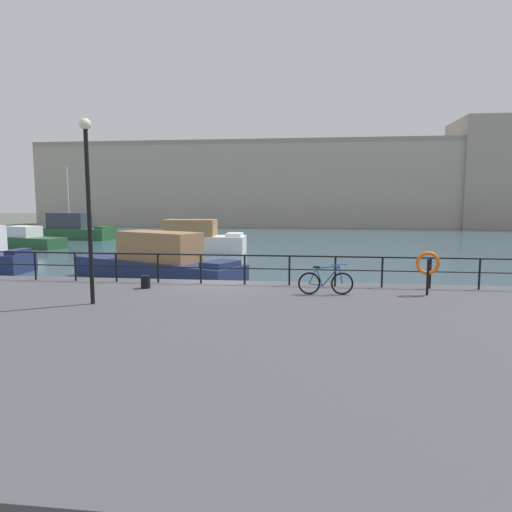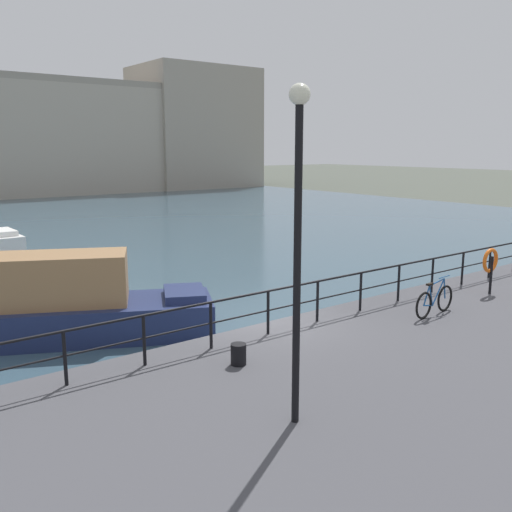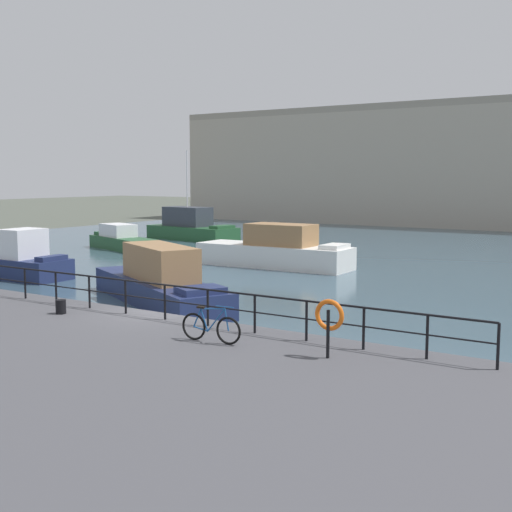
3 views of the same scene
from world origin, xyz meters
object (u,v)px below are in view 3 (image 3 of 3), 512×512
object	(u,v)px
moored_cabin_cruiser	(23,261)
moored_red_daysailer	(276,251)
moored_harbor_tender	(160,282)
parked_bicycle	(211,327)
moored_green_narrowboat	(191,227)
life_ring_stand	(329,317)
mooring_bollard	(61,307)
moored_blue_motorboat	(121,240)

from	to	relation	value
moored_cabin_cruiser	moored_red_daysailer	distance (m)	13.76
moored_red_daysailer	moored_harbor_tender	size ratio (longest dim) A/B	0.97
moored_harbor_tender	parked_bicycle	distance (m)	10.63
moored_green_narrowboat	moored_harbor_tender	xyz separation A→B (m)	(16.78, -22.97, -0.12)
moored_green_narrowboat	moored_harbor_tender	size ratio (longest dim) A/B	0.89
life_ring_stand	moored_red_daysailer	bearing A→B (deg)	124.69
moored_cabin_cruiser	life_ring_stand	size ratio (longest dim) A/B	3.72
moored_red_daysailer	mooring_bollard	world-z (taller)	moored_red_daysailer
moored_red_daysailer	parked_bicycle	distance (m)	21.67
moored_green_narrowboat	moored_cabin_cruiser	bearing A→B (deg)	-65.78
mooring_bollard	moored_blue_motorboat	bearing A→B (deg)	130.70
moored_harbor_tender	mooring_bollard	size ratio (longest dim) A/B	21.71
moored_blue_motorboat	parked_bicycle	xyz separation A→B (m)	(24.19, -21.38, 0.64)
moored_green_narrowboat	life_ring_stand	world-z (taller)	moored_green_narrowboat
moored_cabin_cruiser	moored_red_daysailer	bearing A→B (deg)	49.54
moored_green_narrowboat	life_ring_stand	bearing A→B (deg)	-38.82
moored_red_daysailer	moored_blue_motorboat	xyz separation A→B (m)	(-14.30, 2.10, -0.26)
moored_blue_motorboat	mooring_bollard	bearing A→B (deg)	148.53
moored_cabin_cruiser	moored_green_narrowboat	size ratio (longest dim) A/B	0.61
moored_harbor_tender	life_ring_stand	distance (m)	13.06
moored_red_daysailer	moored_blue_motorboat	bearing A→B (deg)	170.43
life_ring_stand	mooring_bollard	bearing A→B (deg)	179.93
moored_harbor_tender	parked_bicycle	xyz separation A→B (m)	(7.95, -7.04, 0.44)
moored_red_daysailer	mooring_bollard	size ratio (longest dim) A/B	21.11
moored_red_daysailer	parked_bicycle	bearing A→B (deg)	-64.06
moored_cabin_cruiser	mooring_bollard	world-z (taller)	moored_cabin_cruiser
moored_red_daysailer	moored_harbor_tender	distance (m)	12.39
moored_red_daysailer	moored_harbor_tender	bearing A→B (deg)	-82.20
moored_cabin_cruiser	life_ring_stand	xyz separation A→B (m)	(21.64, -8.14, 1.02)
moored_harbor_tender	parked_bicycle	size ratio (longest dim) A/B	5.40
moored_harbor_tender	parked_bicycle	world-z (taller)	moored_harbor_tender
moored_blue_motorboat	life_ring_stand	bearing A→B (deg)	160.32
moored_green_narrowboat	moored_blue_motorboat	bearing A→B (deg)	-78.52
moored_green_narrowboat	mooring_bollard	bearing A→B (deg)	-49.98
moored_harbor_tender	mooring_bollard	xyz separation A→B (m)	(1.84, -6.69, 0.27)
moored_cabin_cruiser	moored_red_daysailer	xyz separation A→B (m)	(8.54, 10.79, 0.06)
moored_cabin_cruiser	parked_bicycle	distance (m)	20.29
moored_harbor_tender	moored_cabin_cruiser	bearing A→B (deg)	-161.38
moored_blue_motorboat	moored_green_narrowboat	distance (m)	8.65
moored_cabin_cruiser	moored_harbor_tender	xyz separation A→B (m)	(10.48, -1.44, -0.00)
moored_harbor_tender	mooring_bollard	world-z (taller)	moored_harbor_tender
mooring_bollard	moored_cabin_cruiser	bearing A→B (deg)	146.58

